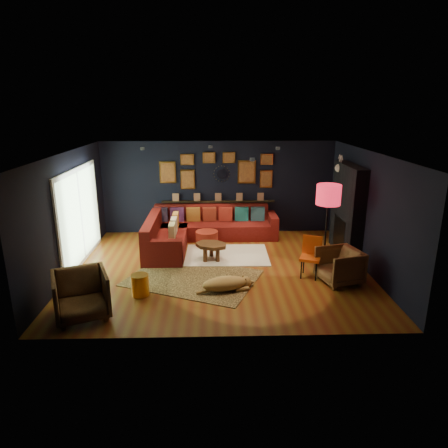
{
  "coord_description": "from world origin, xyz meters",
  "views": [
    {
      "loc": [
        -0.16,
        -8.34,
        3.56
      ],
      "look_at": [
        0.09,
        0.3,
        0.96
      ],
      "focal_mm": 32.0,
      "sensor_mm": 36.0,
      "label": 1
    }
  ],
  "objects_px": {
    "gold_stool": "(140,285)",
    "floor_lamp": "(328,198)",
    "sectional": "(196,231)",
    "orange_chair": "(311,253)",
    "dog": "(225,281)",
    "pouf": "(207,238)",
    "coffee_table": "(211,247)",
    "armchair_right": "(340,264)",
    "armchair_left": "(81,293)"
  },
  "relations": [
    {
      "from": "armchair_right",
      "to": "orange_chair",
      "type": "height_order",
      "value": "orange_chair"
    },
    {
      "from": "sectional",
      "to": "armchair_left",
      "type": "xyz_separation_m",
      "value": [
        -1.82,
        -3.86,
        0.13
      ]
    },
    {
      "from": "coffee_table",
      "to": "armchair_left",
      "type": "height_order",
      "value": "armchair_left"
    },
    {
      "from": "gold_stool",
      "to": "floor_lamp",
      "type": "height_order",
      "value": "floor_lamp"
    },
    {
      "from": "floor_lamp",
      "to": "dog",
      "type": "relative_size",
      "value": 1.56
    },
    {
      "from": "armchair_right",
      "to": "armchair_left",
      "type": "bearing_deg",
      "value": -90.79
    },
    {
      "from": "armchair_right",
      "to": "orange_chair",
      "type": "bearing_deg",
      "value": -139.44
    },
    {
      "from": "orange_chair",
      "to": "floor_lamp",
      "type": "height_order",
      "value": "floor_lamp"
    },
    {
      "from": "armchair_left",
      "to": "armchair_right",
      "type": "relative_size",
      "value": 1.14
    },
    {
      "from": "sectional",
      "to": "orange_chair",
      "type": "bearing_deg",
      "value": -41.32
    },
    {
      "from": "gold_stool",
      "to": "floor_lamp",
      "type": "relative_size",
      "value": 0.22
    },
    {
      "from": "armchair_left",
      "to": "gold_stool",
      "type": "relative_size",
      "value": 2.13
    },
    {
      "from": "armchair_right",
      "to": "gold_stool",
      "type": "height_order",
      "value": "armchair_right"
    },
    {
      "from": "coffee_table",
      "to": "floor_lamp",
      "type": "bearing_deg",
      "value": -12.69
    },
    {
      "from": "sectional",
      "to": "armchair_left",
      "type": "distance_m",
      "value": 4.27
    },
    {
      "from": "sectional",
      "to": "gold_stool",
      "type": "height_order",
      "value": "sectional"
    },
    {
      "from": "pouf",
      "to": "armchair_right",
      "type": "relative_size",
      "value": 0.73
    },
    {
      "from": "pouf",
      "to": "gold_stool",
      "type": "height_order",
      "value": "gold_stool"
    },
    {
      "from": "sectional",
      "to": "dog",
      "type": "relative_size",
      "value": 2.77
    },
    {
      "from": "coffee_table",
      "to": "floor_lamp",
      "type": "distance_m",
      "value": 2.9
    },
    {
      "from": "armchair_left",
      "to": "dog",
      "type": "distance_m",
      "value": 2.68
    },
    {
      "from": "armchair_right",
      "to": "floor_lamp",
      "type": "distance_m",
      "value": 1.44
    },
    {
      "from": "armchair_right",
      "to": "gold_stool",
      "type": "distance_m",
      "value": 4.06
    },
    {
      "from": "sectional",
      "to": "orange_chair",
      "type": "height_order",
      "value": "orange_chair"
    },
    {
      "from": "sectional",
      "to": "armchair_right",
      "type": "xyz_separation_m",
      "value": [
        3.06,
        -2.59,
        0.07
      ]
    },
    {
      "from": "armchair_right",
      "to": "orange_chair",
      "type": "relative_size",
      "value": 0.91
    },
    {
      "from": "sectional",
      "to": "gold_stool",
      "type": "bearing_deg",
      "value": -107.38
    },
    {
      "from": "sectional",
      "to": "gold_stool",
      "type": "relative_size",
      "value": 8.01
    },
    {
      "from": "pouf",
      "to": "coffee_table",
      "type": "bearing_deg",
      "value": -83.06
    },
    {
      "from": "gold_stool",
      "to": "dog",
      "type": "xyz_separation_m",
      "value": [
        1.64,
        0.14,
        -0.0
      ]
    },
    {
      "from": "pouf",
      "to": "armchair_right",
      "type": "xyz_separation_m",
      "value": [
        2.77,
        -2.28,
        0.18
      ]
    },
    {
      "from": "sectional",
      "to": "floor_lamp",
      "type": "relative_size",
      "value": 1.77
    },
    {
      "from": "floor_lamp",
      "to": "dog",
      "type": "bearing_deg",
      "value": -154.69
    },
    {
      "from": "armchair_left",
      "to": "armchair_right",
      "type": "bearing_deg",
      "value": -7.86
    },
    {
      "from": "coffee_table",
      "to": "armchair_right",
      "type": "distance_m",
      "value": 2.95
    },
    {
      "from": "sectional",
      "to": "dog",
      "type": "bearing_deg",
      "value": -76.94
    },
    {
      "from": "armchair_right",
      "to": "gold_stool",
      "type": "bearing_deg",
      "value": -98.61
    },
    {
      "from": "orange_chair",
      "to": "sectional",
      "type": "bearing_deg",
      "value": 160.36
    },
    {
      "from": "coffee_table",
      "to": "gold_stool",
      "type": "height_order",
      "value": "gold_stool"
    },
    {
      "from": "floor_lamp",
      "to": "dog",
      "type": "xyz_separation_m",
      "value": [
        -2.26,
        -1.07,
        -1.42
      ]
    },
    {
      "from": "pouf",
      "to": "dog",
      "type": "bearing_deg",
      "value": -81.71
    },
    {
      "from": "armchair_left",
      "to": "armchair_right",
      "type": "xyz_separation_m",
      "value": [
        4.89,
        1.27,
        -0.06
      ]
    },
    {
      "from": "pouf",
      "to": "armchair_right",
      "type": "distance_m",
      "value": 3.59
    },
    {
      "from": "gold_stool",
      "to": "floor_lamp",
      "type": "distance_m",
      "value": 4.33
    },
    {
      "from": "floor_lamp",
      "to": "orange_chair",
      "type": "bearing_deg",
      "value": -136.02
    },
    {
      "from": "pouf",
      "to": "armchair_right",
      "type": "height_order",
      "value": "armchair_right"
    },
    {
      "from": "sectional",
      "to": "pouf",
      "type": "height_order",
      "value": "sectional"
    },
    {
      "from": "dog",
      "to": "pouf",
      "type": "bearing_deg",
      "value": 84.15
    },
    {
      "from": "dog",
      "to": "gold_stool",
      "type": "bearing_deg",
      "value": 170.61
    },
    {
      "from": "sectional",
      "to": "floor_lamp",
      "type": "xyz_separation_m",
      "value": [
        2.94,
        -1.86,
        1.31
      ]
    }
  ]
}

